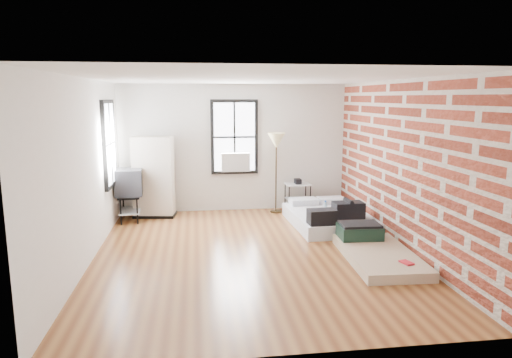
{
  "coord_description": "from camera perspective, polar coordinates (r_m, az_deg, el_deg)",
  "views": [
    {
      "loc": [
        -0.86,
        -7.05,
        2.51
      ],
      "look_at": [
        0.12,
        0.3,
        1.18
      ],
      "focal_mm": 32.0,
      "sensor_mm": 36.0,
      "label": 1
    }
  ],
  "objects": [
    {
      "name": "ground",
      "position": [
        7.53,
        -0.64,
        -9.31
      ],
      "size": [
        6.0,
        6.0,
        0.0
      ],
      "primitive_type": "plane",
      "color": "brown",
      "rests_on": "ground"
    },
    {
      "name": "room_shell",
      "position": [
        7.53,
        0.75,
        4.27
      ],
      "size": [
        5.02,
        6.02,
        2.8
      ],
      "color": "silver",
      "rests_on": "ground"
    },
    {
      "name": "mattress_main",
      "position": [
        9.19,
        9.15,
        -4.71
      ],
      "size": [
        1.53,
        2.03,
        0.63
      ],
      "rotation": [
        0.0,
        0.0,
        0.04
      ],
      "color": "white",
      "rests_on": "ground"
    },
    {
      "name": "mattress_bare",
      "position": [
        7.59,
        14.58,
        -8.52
      ],
      "size": [
        1.08,
        1.94,
        0.41
      ],
      "rotation": [
        0.0,
        0.0,
        -0.04
      ],
      "color": "#C6AE8F",
      "rests_on": "ground"
    },
    {
      "name": "wardrobe",
      "position": [
        9.88,
        -12.66,
        0.24
      ],
      "size": [
        0.92,
        0.6,
        1.71
      ],
      "rotation": [
        0.0,
        0.0,
        -0.13
      ],
      "color": "black",
      "rests_on": "ground"
    },
    {
      "name": "side_table",
      "position": [
        10.22,
        5.23,
        -1.25
      ],
      "size": [
        0.57,
        0.46,
        0.72
      ],
      "rotation": [
        0.0,
        0.0,
        0.04
      ],
      "color": "black",
      "rests_on": "ground"
    },
    {
      "name": "floor_lamp",
      "position": [
        9.9,
        2.55,
        4.34
      ],
      "size": [
        0.38,
        0.38,
        1.75
      ],
      "color": "#2E220F",
      "rests_on": "ground"
    },
    {
      "name": "tv_stand",
      "position": [
        9.65,
        -15.56,
        -0.56
      ],
      "size": [
        0.58,
        0.79,
        1.08
      ],
      "rotation": [
        0.0,
        0.0,
        0.07
      ],
      "color": "black",
      "rests_on": "ground"
    }
  ]
}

